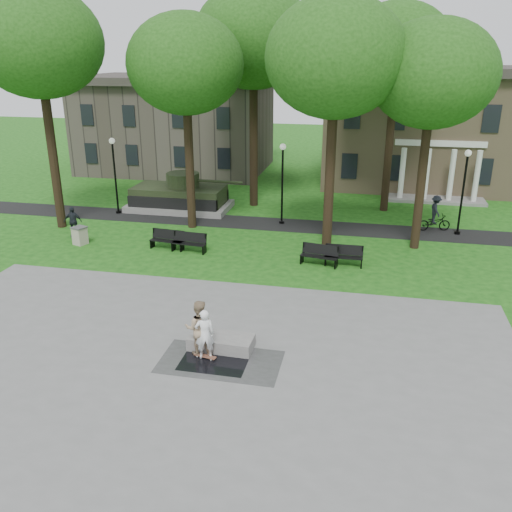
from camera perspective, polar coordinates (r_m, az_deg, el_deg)
The scene contains 27 objects.
ground at distance 21.37m, azimuth -4.05°, elevation -6.04°, with size 120.00×120.00×0.00m, color #154A11.
plaza at distance 17.27m, azimuth -8.68°, elevation -13.28°, with size 22.00×16.00×0.02m, color gray.
footpath at distance 32.25m, azimuth 1.74°, elevation 3.38°, with size 44.00×2.60×0.01m, color black.
building_right at distance 44.86m, azimuth 18.20°, elevation 12.96°, with size 17.00×12.00×8.60m.
building_left at distance 48.10m, azimuth -8.33°, elevation 13.31°, with size 15.00×10.00×7.20m, color #4C443D.
tree_0 at distance 32.40m, azimuth -21.97°, elevation 20.07°, with size 6.80×6.80×12.97m.
tree_1 at distance 30.48m, azimuth -7.46°, elevation 19.32°, with size 6.20×6.20×11.63m.
tree_2 at distance 26.89m, azimuth 8.37°, elevation 19.89°, with size 6.60×6.60×12.16m.
tree_3 at distance 27.96m, azimuth 18.13°, elevation 17.68°, with size 6.00×6.00×11.19m.
tree_4 at distance 35.12m, azimuth -0.27°, elevation 21.98°, with size 7.20×7.20×13.50m.
tree_5 at distance 34.84m, azimuth 14.65°, elevation 20.18°, with size 6.40×6.40×12.44m.
lamp_left at distance 34.94m, azimuth -14.67°, elevation 8.79°, with size 0.36×0.36×4.73m.
lamp_mid at distance 31.74m, azimuth 2.79°, elevation 8.28°, with size 0.36×0.36×4.73m.
lamp_right at distance 31.77m, azimuth 21.02°, elevation 6.95°, with size 0.36×0.36×4.73m.
tank_monument at distance 35.52m, azimuth -8.02°, elevation 6.23°, with size 7.45×3.40×2.40m.
puddle at distance 18.11m, azimuth -4.58°, elevation -11.28°, with size 2.20×1.20×0.00m, color black.
concrete_block at distance 18.88m, azimuth -3.68°, elevation -9.04°, with size 2.20×1.00×0.45m, color gray.
skateboard at distance 18.46m, azimuth -5.37°, elevation -10.52°, with size 0.78×0.20×0.07m, color brown.
skateboarder at distance 18.06m, azimuth -5.43°, elevation -8.18°, with size 0.64×0.42×1.76m, color white.
friend_watching at distance 18.26m, azimuth -6.03°, elevation -7.52°, with size 0.95×0.74×1.95m, color tan.
pedestrian_walker at distance 31.51m, azimuth -18.73°, elevation 3.45°, with size 0.99×0.41×1.69m, color #1F242A.
cyclist at distance 32.47m, azimuth 18.31°, elevation 3.98°, with size 1.93×1.14×2.05m.
park_bench_0 at distance 28.41m, azimuth -9.31°, elevation 1.78°, with size 1.84×0.70×1.00m.
park_bench_1 at distance 27.82m, azimuth -7.05°, elevation 1.49°, with size 1.83×0.67×1.00m.
park_bench_2 at distance 26.04m, azimuth 6.68°, elevation 0.15°, with size 1.85×0.85×1.00m.
park_bench_3 at distance 26.14m, azimuth 9.23°, elevation 0.10°, with size 1.80×0.52×1.00m.
trash_bin at distance 30.19m, azimuth -18.05°, elevation 2.07°, with size 0.85×0.85×0.96m.
Camera 1 is at (5.41, -18.32, 9.58)m, focal length 38.00 mm.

